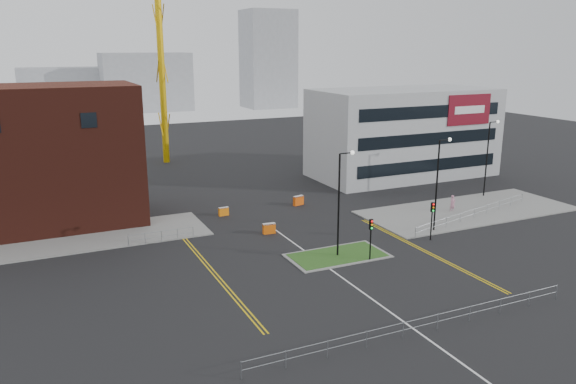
% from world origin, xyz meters
% --- Properties ---
extents(ground, '(200.00, 200.00, 0.00)m').
position_xyz_m(ground, '(0.00, 0.00, 0.00)').
color(ground, black).
rests_on(ground, ground).
extents(pavement_left, '(28.00, 8.00, 0.12)m').
position_xyz_m(pavement_left, '(-20.00, 22.00, 0.06)').
color(pavement_left, slate).
rests_on(pavement_left, ground).
extents(pavement_right, '(24.00, 10.00, 0.12)m').
position_xyz_m(pavement_right, '(22.00, 14.00, 0.06)').
color(pavement_right, slate).
rests_on(pavement_right, ground).
extents(island_kerb, '(8.60, 4.60, 0.08)m').
position_xyz_m(island_kerb, '(2.00, 8.00, 0.04)').
color(island_kerb, slate).
rests_on(island_kerb, ground).
extents(grass_island, '(8.00, 4.00, 0.12)m').
position_xyz_m(grass_island, '(2.00, 8.00, 0.06)').
color(grass_island, '#204517').
rests_on(grass_island, ground).
extents(brick_building, '(24.20, 10.07, 14.24)m').
position_xyz_m(brick_building, '(-22.97, 28.00, 6.85)').
color(brick_building, '#481A12').
rests_on(brick_building, ground).
extents(office_block, '(25.00, 12.20, 12.00)m').
position_xyz_m(office_block, '(26.01, 31.97, 6.00)').
color(office_block, '#A6A8AA').
rests_on(office_block, ground).
extents(streetlamp_island, '(1.46, 0.36, 9.18)m').
position_xyz_m(streetlamp_island, '(2.22, 8.00, 5.41)').
color(streetlamp_island, black).
rests_on(streetlamp_island, ground).
extents(streetlamp_right_near, '(1.46, 0.36, 9.18)m').
position_xyz_m(streetlamp_right_near, '(14.22, 10.00, 5.41)').
color(streetlamp_right_near, black).
rests_on(streetlamp_right_near, ground).
extents(streetlamp_right_far, '(1.46, 0.36, 9.18)m').
position_xyz_m(streetlamp_right_far, '(28.22, 18.00, 5.41)').
color(streetlamp_right_far, black).
rests_on(streetlamp_right_far, ground).
extents(traffic_light_island, '(0.28, 0.33, 3.65)m').
position_xyz_m(traffic_light_island, '(4.00, 5.98, 2.57)').
color(traffic_light_island, black).
rests_on(traffic_light_island, ground).
extents(traffic_light_right, '(0.28, 0.33, 3.65)m').
position_xyz_m(traffic_light_right, '(12.00, 7.98, 2.57)').
color(traffic_light_right, black).
rests_on(traffic_light_right, ground).
extents(railing_front, '(24.05, 0.05, 1.10)m').
position_xyz_m(railing_front, '(0.00, -6.00, 0.78)').
color(railing_front, gray).
rests_on(railing_front, ground).
extents(railing_left, '(6.05, 0.05, 1.10)m').
position_xyz_m(railing_left, '(-11.00, 18.00, 0.74)').
color(railing_left, gray).
rests_on(railing_left, ground).
extents(railing_right, '(19.05, 5.05, 1.10)m').
position_xyz_m(railing_right, '(20.50, 11.50, 0.78)').
color(railing_right, gray).
rests_on(railing_right, ground).
extents(centre_line, '(0.15, 30.00, 0.01)m').
position_xyz_m(centre_line, '(0.00, 2.00, 0.01)').
color(centre_line, silver).
rests_on(centre_line, ground).
extents(yellow_left_a, '(0.12, 24.00, 0.01)m').
position_xyz_m(yellow_left_a, '(-9.00, 10.00, 0.01)').
color(yellow_left_a, gold).
rests_on(yellow_left_a, ground).
extents(yellow_left_b, '(0.12, 24.00, 0.01)m').
position_xyz_m(yellow_left_b, '(-8.70, 10.00, 0.01)').
color(yellow_left_b, gold).
rests_on(yellow_left_b, ground).
extents(yellow_right_a, '(0.12, 20.00, 0.01)m').
position_xyz_m(yellow_right_a, '(9.50, 6.00, 0.01)').
color(yellow_right_a, gold).
rests_on(yellow_right_a, ground).
extents(yellow_right_b, '(0.12, 20.00, 0.01)m').
position_xyz_m(yellow_right_b, '(9.80, 6.00, 0.01)').
color(yellow_right_b, gold).
rests_on(yellow_right_b, ground).
extents(skyline_b, '(24.00, 12.00, 16.00)m').
position_xyz_m(skyline_b, '(10.00, 130.00, 8.00)').
color(skyline_b, gray).
rests_on(skyline_b, ground).
extents(skyline_c, '(14.00, 12.00, 28.00)m').
position_xyz_m(skyline_c, '(45.00, 125.00, 14.00)').
color(skyline_c, gray).
rests_on(skyline_c, ground).
extents(skyline_d, '(30.00, 12.00, 12.00)m').
position_xyz_m(skyline_d, '(-8.00, 140.00, 6.00)').
color(skyline_d, gray).
rests_on(skyline_d, ground).
extents(pedestrian, '(0.70, 0.46, 1.89)m').
position_xyz_m(pedestrian, '(20.08, 14.40, 0.95)').
color(pedestrian, '#C07C95').
rests_on(pedestrian, ground).
extents(barrier_left, '(1.26, 0.51, 1.03)m').
position_xyz_m(barrier_left, '(-1.00, 16.08, 0.56)').
color(barrier_left, '#E95D0C').
rests_on(barrier_left, ground).
extents(barrier_mid, '(1.11, 0.44, 0.91)m').
position_xyz_m(barrier_mid, '(-3.08, 23.66, 0.50)').
color(barrier_mid, orange).
rests_on(barrier_mid, ground).
extents(barrier_right, '(1.36, 0.75, 1.09)m').
position_xyz_m(barrier_right, '(6.00, 24.00, 0.59)').
color(barrier_right, '#EF550D').
rests_on(barrier_right, ground).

